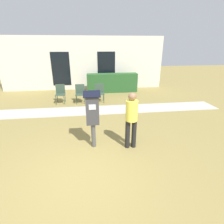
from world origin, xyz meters
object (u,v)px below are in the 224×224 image
Objects in this scene: outdoor_chair_left at (60,92)px; outdoor_chair_right at (100,91)px; person_standing at (131,117)px; parking_meter at (93,113)px; outdoor_chair_middle at (80,92)px.

outdoor_chair_left is 1.91m from outdoor_chair_right.
outdoor_chair_left is at bearing 108.01° from person_standing.
person_standing is at bearing -9.45° from parking_meter.
outdoor_chair_middle is at bearing 161.28° from outdoor_chair_right.
outdoor_chair_left is (-1.48, 4.23, -0.49)m from parking_meter.
outdoor_chair_right is at bearing 1.74° from outdoor_chair_middle.
parking_meter is 4.18m from outdoor_chair_middle.
parking_meter is 1.77× the size of outdoor_chair_left.
parking_meter is at bearing 158.97° from person_standing.
outdoor_chair_middle is at bearing 5.91° from outdoor_chair_left.
parking_meter is at bearing -83.98° from outdoor_chair_middle.
person_standing is (1.02, -0.17, -0.09)m from parking_meter.
outdoor_chair_middle is 0.96m from outdoor_chair_right.
outdoor_chair_left is at bearing 172.13° from outdoor_chair_middle.
person_standing reaches higher than outdoor_chair_left.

